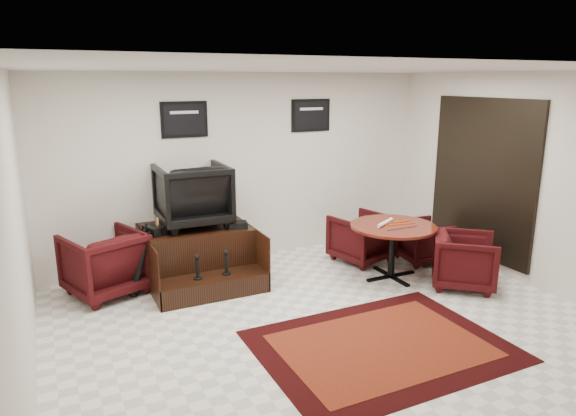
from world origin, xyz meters
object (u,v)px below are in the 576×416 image
(meeting_table, at_px, (393,231))
(table_chair_window, at_px, (423,239))
(shine_chair, at_px, (192,192))
(table_chair_back, at_px, (361,235))
(shine_podium, at_px, (198,256))
(table_chair_corner, at_px, (465,258))
(armchair_side, at_px, (105,260))

(meeting_table, relative_size, table_chair_window, 1.67)
(shine_chair, height_order, table_chair_back, shine_chair)
(shine_chair, bearing_deg, table_chair_window, 165.37)
(meeting_table, bearing_deg, shine_chair, 152.90)
(shine_podium, relative_size, shine_chair, 1.55)
(shine_podium, relative_size, table_chair_window, 2.11)
(table_chair_corner, bearing_deg, table_chair_back, 64.96)
(meeting_table, height_order, table_chair_window, meeting_table)
(shine_podium, bearing_deg, shine_chair, 90.00)
(shine_podium, height_order, table_chair_window, shine_podium)
(armchair_side, bearing_deg, shine_chair, 165.15)
(armchair_side, distance_m, table_chair_corner, 4.69)
(table_chair_back, bearing_deg, armchair_side, -19.75)
(armchair_side, relative_size, table_chair_window, 1.30)
(meeting_table, xyz_separation_m, table_chair_corner, (0.67, -0.68, -0.27))
(table_chair_corner, bearing_deg, shine_chair, 98.48)
(shine_podium, xyz_separation_m, meeting_table, (2.44, -1.10, 0.33))
(shine_podium, distance_m, meeting_table, 2.70)
(armchair_side, xyz_separation_m, table_chair_back, (3.66, -0.36, -0.05))
(shine_podium, distance_m, table_chair_window, 3.37)
(shine_podium, distance_m, table_chair_corner, 3.59)
(table_chair_back, relative_size, table_chair_corner, 1.00)
(table_chair_window, bearing_deg, meeting_table, 118.11)
(shine_podium, distance_m, armchair_side, 1.22)
(shine_podium, height_order, shine_chair, shine_chair)
(meeting_table, height_order, table_chair_back, table_chair_back)
(shine_podium, bearing_deg, table_chair_corner, -29.77)
(shine_chair, bearing_deg, meeting_table, 153.75)
(meeting_table, xyz_separation_m, table_chair_back, (0.01, 0.77, -0.27))
(shine_chair, relative_size, table_chair_back, 1.19)
(shine_chair, bearing_deg, armchair_side, 6.38)
(armchair_side, relative_size, meeting_table, 0.78)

